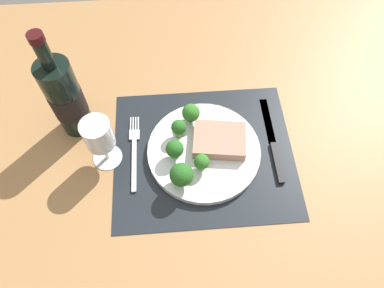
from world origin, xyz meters
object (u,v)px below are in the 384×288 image
(plate, at_px, (204,151))
(fork, at_px, (134,151))
(steak, at_px, (219,140))
(wine_glass, at_px, (99,137))
(knife, at_px, (274,145))
(wine_bottle, at_px, (66,98))

(plate, distance_m, fork, 0.16)
(steak, xyz_separation_m, wine_glass, (-0.25, -0.01, 0.06))
(knife, xyz_separation_m, wine_bottle, (-0.45, 0.10, 0.10))
(knife, bearing_deg, plate, 179.90)
(plate, height_order, steak, steak)
(plate, distance_m, wine_bottle, 0.32)
(plate, bearing_deg, fork, 174.82)
(fork, relative_size, knife, 0.83)
(steak, distance_m, wine_glass, 0.26)
(fork, relative_size, wine_glass, 1.44)
(steak, relative_size, wine_bottle, 0.41)
(wine_glass, bearing_deg, fork, 8.68)
(wine_bottle, bearing_deg, wine_glass, -52.75)
(steak, xyz_separation_m, fork, (-0.19, 0.00, -0.03))
(plate, height_order, wine_glass, wine_glass)
(wine_bottle, xyz_separation_m, wine_glass, (0.07, -0.10, -0.01))
(fork, bearing_deg, wine_bottle, 148.51)
(knife, height_order, wine_glass, wine_glass)
(knife, distance_m, wine_bottle, 0.47)
(plate, xyz_separation_m, knife, (0.16, 0.01, -0.00))
(plate, bearing_deg, steak, 20.63)
(steak, bearing_deg, wine_bottle, 164.98)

